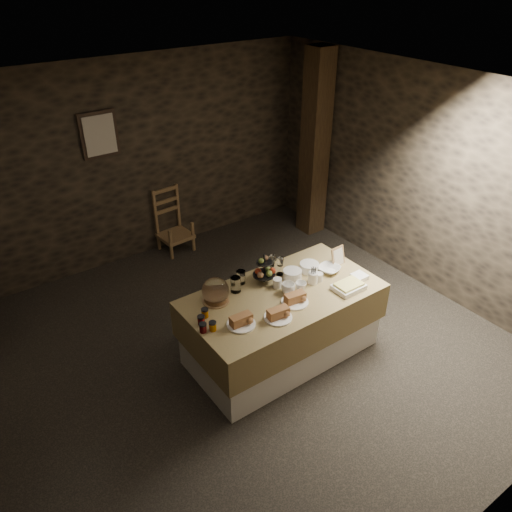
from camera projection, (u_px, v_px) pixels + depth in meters
ground_plane at (228, 359)px, 5.15m from camera, size 5.50×5.00×0.01m
room_shell at (223, 225)px, 4.33m from camera, size 5.52×5.02×2.60m
buffet_table at (282, 320)px, 5.01m from camera, size 1.93×1.02×0.76m
chair at (172, 223)px, 6.87m from camera, size 0.44×0.43×0.69m
timber_column at (315, 146)px, 6.89m from camera, size 0.30×0.30×2.60m
framed_picture at (99, 135)px, 5.87m from camera, size 0.45×0.04×0.55m
plate_stack_a at (292, 275)px, 5.03m from camera, size 0.19×0.19×0.10m
plate_stack_b at (309, 267)px, 5.16m from camera, size 0.20×0.20×0.08m
cutlery_holder at (313, 278)px, 4.96m from camera, size 0.10×0.10×0.12m
cup_a at (288, 288)px, 4.82m from camera, size 0.14×0.14×0.11m
cup_b at (301, 287)px, 4.84m from camera, size 0.13×0.13×0.10m
mug_c at (277, 283)px, 4.90m from camera, size 0.09×0.09×0.09m
mug_d at (319, 277)px, 5.00m from camera, size 0.08×0.08×0.09m
bowl at (329, 269)px, 5.16m from camera, size 0.28×0.28×0.05m
cake_dome at (216, 292)px, 4.68m from camera, size 0.26×0.26×0.26m
fruit_stand at (265, 271)px, 4.94m from camera, size 0.23×0.23×0.32m
bread_platter_left at (241, 321)px, 4.41m from camera, size 0.26×0.26×0.11m
bread_platter_center at (278, 314)px, 4.49m from camera, size 0.26×0.26×0.11m
bread_platter_right at (295, 299)px, 4.69m from camera, size 0.26×0.26×0.11m
jam_jars at (205, 322)px, 4.40m from camera, size 0.18×0.26×0.07m
tart_dish at (349, 286)px, 4.88m from camera, size 0.30×0.22×0.07m
square_dish at (359, 277)px, 5.04m from camera, size 0.14×0.14×0.04m
menu_frame at (338, 257)px, 5.24m from camera, size 0.17×0.08×0.22m
storage_jar_a at (236, 284)px, 4.82m from camera, size 0.10×0.10×0.16m
storage_jar_b at (241, 277)px, 4.95m from camera, size 0.09×0.09×0.14m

